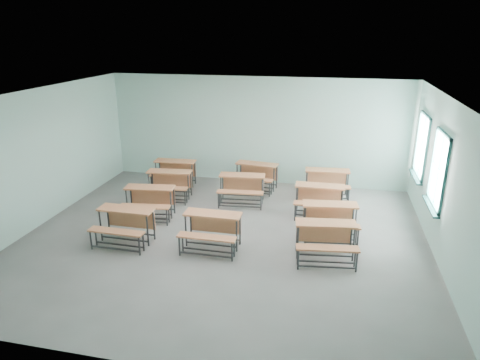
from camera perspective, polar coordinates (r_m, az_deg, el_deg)
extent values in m
cube|color=gray|center=(9.78, -2.24, -7.83)|extent=(9.00, 8.00, 0.02)
cube|color=white|center=(8.79, -2.52, 11.18)|extent=(9.00, 8.00, 0.02)
cube|color=silver|center=(12.93, 2.18, 6.60)|extent=(9.00, 0.02, 3.20)
cube|color=silver|center=(5.70, -12.88, -11.27)|extent=(9.00, 0.02, 3.20)
cube|color=silver|center=(11.16, -25.41, 2.62)|extent=(0.02, 8.00, 3.20)
cube|color=silver|center=(9.16, 26.07, -0.87)|extent=(0.02, 8.00, 3.20)
cube|color=#194644|center=(11.95, 22.59, 0.67)|extent=(0.06, 1.20, 0.06)
cube|color=#194644|center=(11.59, 23.57, 7.90)|extent=(0.06, 1.20, 0.06)
cube|color=#194644|center=(11.21, 23.54, 3.49)|extent=(0.06, 0.06, 1.60)
cube|color=#194644|center=(12.29, 22.64, 4.91)|extent=(0.06, 0.06, 1.60)
cube|color=#194644|center=(11.75, 23.07, 4.23)|extent=(0.04, 0.04, 1.48)
cube|color=#194644|center=(11.75, 23.07, 4.23)|extent=(0.04, 1.08, 0.04)
cube|color=#194644|center=(11.96, 22.37, 0.41)|extent=(0.14, 1.28, 0.04)
cube|color=white|center=(11.75, 23.19, 4.22)|extent=(0.01, 1.08, 1.48)
cube|color=#194644|center=(10.10, 24.34, -2.88)|extent=(0.06, 1.20, 0.06)
cube|color=#194644|center=(9.67, 25.59, 5.60)|extent=(0.06, 1.20, 0.06)
cube|color=#194644|center=(9.33, 25.62, 0.20)|extent=(0.06, 0.06, 1.60)
cube|color=#194644|center=(10.39, 24.35, 2.22)|extent=(0.06, 0.06, 1.60)
cube|color=#194644|center=(9.86, 24.95, 1.27)|extent=(0.04, 0.04, 1.48)
cube|color=#194644|center=(9.86, 24.95, 1.27)|extent=(0.04, 1.08, 0.04)
cube|color=#194644|center=(10.12, 24.07, -3.19)|extent=(0.14, 1.28, 0.04)
cube|color=white|center=(9.87, 25.09, 1.25)|extent=(0.01, 1.08, 1.48)
cube|color=#C16F45|center=(9.72, -14.98, -3.80)|extent=(1.23, 0.43, 0.04)
cube|color=#C16F45|center=(9.99, -14.32, -5.03)|extent=(1.16, 0.04, 0.42)
cylinder|color=#36383B|center=(10.01, -18.08, -5.82)|extent=(0.04, 0.04, 0.73)
cylinder|color=#36383B|center=(9.50, -12.22, -6.66)|extent=(0.04, 0.04, 0.73)
cylinder|color=#36383B|center=(10.26, -17.15, -5.08)|extent=(0.04, 0.04, 0.73)
cylinder|color=#36383B|center=(9.76, -11.41, -5.85)|extent=(0.04, 0.04, 0.73)
cube|color=#36383B|center=(9.85, -15.09, -7.60)|extent=(1.12, 0.05, 0.03)
cube|color=#36383B|center=(10.11, -14.23, -6.80)|extent=(1.12, 0.05, 0.03)
cube|color=#C16F45|center=(9.45, -16.20, -6.61)|extent=(1.23, 0.28, 0.04)
cylinder|color=#36383B|center=(9.75, -19.25, -7.62)|extent=(0.04, 0.04, 0.42)
cylinder|color=#36383B|center=(9.23, -13.28, -8.60)|extent=(0.04, 0.04, 0.42)
cylinder|color=#36383B|center=(9.90, -18.66, -7.14)|extent=(0.04, 0.04, 0.42)
cylinder|color=#36383B|center=(9.38, -12.75, -8.07)|extent=(0.04, 0.04, 0.42)
cube|color=#36383B|center=(9.54, -16.28, -8.80)|extent=(1.12, 0.05, 0.03)
cube|color=#36383B|center=(9.68, -15.72, -8.29)|extent=(1.12, 0.05, 0.03)
cube|color=#C16F45|center=(9.17, -3.66, -4.55)|extent=(1.23, 0.41, 0.04)
cube|color=#C16F45|center=(9.47, -3.31, -5.82)|extent=(1.16, 0.02, 0.42)
cylinder|color=#36383B|center=(9.36, -7.22, -6.76)|extent=(0.04, 0.04, 0.73)
cylinder|color=#36383B|center=(9.07, -0.45, -7.49)|extent=(0.04, 0.04, 0.73)
cylinder|color=#36383B|center=(9.63, -6.58, -5.93)|extent=(0.04, 0.04, 0.73)
cylinder|color=#36383B|center=(9.35, 0.00, -6.61)|extent=(0.04, 0.04, 0.73)
cube|color=#36383B|center=(9.31, -3.86, -8.57)|extent=(1.12, 0.03, 0.03)
cube|color=#36383B|center=(9.59, -3.31, -7.68)|extent=(1.12, 0.03, 0.03)
cube|color=#C16F45|center=(8.88, -4.49, -7.59)|extent=(1.23, 0.26, 0.04)
cylinder|color=#36383B|center=(9.07, -8.07, -8.76)|extent=(0.04, 0.04, 0.42)
cylinder|color=#36383B|center=(8.77, -1.07, -9.59)|extent=(0.04, 0.04, 0.42)
cylinder|color=#36383B|center=(9.23, -7.66, -8.21)|extent=(0.04, 0.04, 0.42)
cylinder|color=#36383B|center=(8.94, -0.78, -9.00)|extent=(0.04, 0.04, 0.42)
cube|color=#36383B|center=(8.97, -4.61, -9.91)|extent=(1.12, 0.03, 0.03)
cube|color=#36383B|center=(9.13, -4.26, -9.34)|extent=(1.12, 0.03, 0.03)
cube|color=#C16F45|center=(8.91, 11.39, -5.69)|extent=(1.27, 0.57, 0.04)
cube|color=#C16F45|center=(9.21, 11.14, -6.95)|extent=(1.16, 0.18, 0.42)
cylinder|color=#36383B|center=(8.88, 7.70, -8.30)|extent=(0.04, 0.04, 0.73)
cylinder|color=#36383B|center=(9.01, 14.93, -8.38)|extent=(0.04, 0.04, 0.73)
cylinder|color=#36383B|center=(9.17, 7.61, -7.36)|extent=(0.04, 0.04, 0.73)
cylinder|color=#36383B|center=(9.30, 14.60, -7.45)|extent=(0.04, 0.04, 0.73)
cube|color=#36383B|center=(9.05, 11.23, -9.82)|extent=(1.12, 0.18, 0.03)
cube|color=#36383B|center=(9.34, 11.03, -8.84)|extent=(1.12, 0.18, 0.03)
cube|color=#C16F45|center=(8.60, 11.60, -8.90)|extent=(1.25, 0.42, 0.04)
cylinder|color=#36383B|center=(8.58, 7.78, -10.51)|extent=(0.04, 0.04, 0.42)
cylinder|color=#36383B|center=(8.72, 15.29, -10.55)|extent=(0.04, 0.04, 0.42)
cylinder|color=#36383B|center=(8.75, 7.72, -9.87)|extent=(0.04, 0.04, 0.42)
cylinder|color=#36383B|center=(8.88, 15.08, -9.93)|extent=(0.04, 0.04, 0.42)
cube|color=#36383B|center=(8.70, 11.51, -11.29)|extent=(1.12, 0.18, 0.03)
cube|color=#36383B|center=(8.86, 11.37, -10.66)|extent=(1.12, 0.18, 0.03)
cube|color=#C16F45|center=(10.89, -11.95, -0.99)|extent=(1.27, 0.55, 0.04)
cube|color=#C16F45|center=(11.17, -11.56, -2.15)|extent=(1.16, 0.16, 0.42)
cylinder|color=#36383B|center=(11.07, -14.84, -3.04)|extent=(0.04, 0.04, 0.73)
cylinder|color=#36383B|center=(10.74, -9.19, -3.32)|extent=(0.04, 0.04, 0.73)
cylinder|color=#36383B|center=(11.35, -14.29, -2.41)|extent=(0.04, 0.04, 0.73)
cylinder|color=#36383B|center=(11.03, -8.77, -2.67)|extent=(0.04, 0.04, 0.73)
cube|color=#36383B|center=(10.99, -11.96, -4.43)|extent=(1.12, 0.17, 0.03)
cube|color=#36383B|center=(11.27, -11.48, -3.77)|extent=(1.12, 0.17, 0.03)
cube|color=#C16F45|center=(10.57, -12.60, -3.46)|extent=(1.25, 0.40, 0.04)
cylinder|color=#36383B|center=(10.76, -15.53, -4.63)|extent=(0.04, 0.04, 0.42)
cylinder|color=#36383B|center=(10.42, -9.72, -4.98)|extent=(0.04, 0.04, 0.42)
cylinder|color=#36383B|center=(10.93, -15.17, -4.22)|extent=(0.04, 0.04, 0.42)
cylinder|color=#36383B|center=(10.59, -9.45, -4.55)|extent=(0.04, 0.04, 0.42)
cube|color=#36383B|center=(10.63, -12.62, -5.45)|extent=(1.12, 0.17, 0.03)
cube|color=#36383B|center=(10.80, -12.31, -5.02)|extent=(1.12, 0.17, 0.03)
cube|color=#C16F45|center=(9.86, 11.95, -3.20)|extent=(1.27, 0.56, 0.04)
cube|color=#C16F45|center=(10.15, 11.72, -4.42)|extent=(1.16, 0.17, 0.42)
cylinder|color=#36383B|center=(9.81, 8.63, -5.55)|extent=(0.04, 0.04, 0.73)
cylinder|color=#36383B|center=(9.95, 15.13, -5.67)|extent=(0.04, 0.04, 0.73)
cylinder|color=#36383B|center=(10.10, 8.53, -4.77)|extent=(0.04, 0.04, 0.73)
cylinder|color=#36383B|center=(10.24, 14.84, -4.90)|extent=(0.04, 0.04, 0.73)
cube|color=#36383B|center=(9.97, 11.80, -6.98)|extent=(1.12, 0.17, 0.03)
cube|color=#36383B|center=(10.26, 11.61, -6.17)|extent=(1.12, 0.17, 0.03)
cube|color=#C16F45|center=(9.53, 12.14, -6.02)|extent=(1.25, 0.41, 0.04)
cylinder|color=#36383B|center=(9.49, 8.71, -7.45)|extent=(0.04, 0.04, 0.42)
cylinder|color=#36383B|center=(9.63, 15.45, -7.55)|extent=(0.04, 0.04, 0.42)
cylinder|color=#36383B|center=(9.67, 8.65, -6.93)|extent=(0.04, 0.04, 0.42)
cylinder|color=#36383B|center=(9.81, 15.26, -7.04)|extent=(0.04, 0.04, 0.42)
cube|color=#36383B|center=(9.61, 12.05, -8.21)|extent=(1.12, 0.17, 0.03)
cube|color=#36383B|center=(9.78, 11.93, -7.68)|extent=(1.12, 0.17, 0.03)
cube|color=#C16F45|center=(12.02, -9.39, 1.11)|extent=(1.26, 0.53, 0.04)
cube|color=#C16F45|center=(12.29, -9.08, 0.01)|extent=(1.16, 0.14, 0.42)
cylinder|color=#36383B|center=(12.16, -12.05, -0.75)|extent=(0.04, 0.04, 0.73)
cylinder|color=#36383B|center=(11.85, -6.89, -0.98)|extent=(0.04, 0.04, 0.73)
cylinder|color=#36383B|center=(12.45, -11.58, -0.24)|extent=(0.04, 0.04, 0.73)
cylinder|color=#36383B|center=(12.15, -6.54, -0.45)|extent=(0.04, 0.04, 0.73)
cube|color=#36383B|center=(12.09, -9.44, -2.03)|extent=(1.12, 0.14, 0.03)
cube|color=#36383B|center=(12.38, -9.03, -1.48)|extent=(1.12, 0.14, 0.03)
cube|color=#C16F45|center=(11.67, -9.96, -1.06)|extent=(1.24, 0.38, 0.04)
cylinder|color=#36383B|center=(11.84, -12.64, -2.14)|extent=(0.04, 0.04, 0.42)
cylinder|color=#36383B|center=(11.52, -7.35, -2.42)|extent=(0.04, 0.04, 0.42)
cylinder|color=#36383B|center=(12.01, -12.34, -1.80)|extent=(0.04, 0.04, 0.42)
cylinder|color=#36383B|center=(11.70, -7.12, -2.07)|extent=(0.04, 0.04, 0.42)
cube|color=#36383B|center=(11.72, -9.99, -2.87)|extent=(1.12, 0.14, 0.03)
cube|color=#36383B|center=(11.89, -9.73, -2.52)|extent=(1.12, 0.14, 0.03)
cube|color=#C16F45|center=(11.55, 0.29, 0.63)|extent=(1.26, 0.53, 0.04)
cube|color=#C16F45|center=(11.83, 0.39, -0.51)|extent=(1.16, 0.14, 0.42)
cylinder|color=#36383B|center=(11.60, -2.56, -1.31)|extent=(0.04, 0.04, 0.73)
cylinder|color=#36383B|center=(11.48, 2.98, -1.55)|extent=(0.04, 0.04, 0.73)
cylinder|color=#36383B|center=(11.91, -2.31, -0.76)|extent=(0.04, 0.04, 0.73)
cylinder|color=#36383B|center=(11.79, 3.09, -0.98)|extent=(0.04, 0.04, 0.73)
cube|color=#36383B|center=(11.63, 0.19, -2.63)|extent=(1.12, 0.14, 0.03)
cube|color=#36383B|center=(11.93, 0.38, -2.05)|extent=(1.12, 0.14, 0.03)
cube|color=#C16F45|center=(11.20, 0.00, -1.64)|extent=(1.24, 0.38, 0.04)
cylinder|color=#36383B|center=(11.27, -2.90, -2.79)|extent=(0.04, 0.04, 0.42)
cylinder|color=#36383B|center=(11.15, 2.82, -3.05)|extent=(0.04, 0.04, 0.42)
cylinder|color=#36383B|center=(11.45, -2.73, -2.42)|extent=(0.04, 0.04, 0.42)
cylinder|color=#36383B|center=(11.33, 2.89, -2.67)|extent=(0.04, 0.04, 0.42)
cube|color=#36383B|center=(11.24, -0.06, -3.53)|extent=(1.12, 0.14, 0.03)
cube|color=#36383B|center=(11.42, 0.06, -3.16)|extent=(1.12, 0.14, 0.03)
cube|color=#C16F45|center=(10.96, 10.62, -0.77)|extent=(1.23, 0.43, 0.04)
cube|color=#C16F45|center=(11.25, 10.54, -1.94)|extent=(1.16, 0.05, 0.42)
cylinder|color=#36383B|center=(10.96, 7.54, -2.75)|extent=(0.04, 0.04, 0.73)
cylinder|color=#36383B|center=(10.96, 13.42, -3.13)|extent=(0.04, 0.04, 0.73)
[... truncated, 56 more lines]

